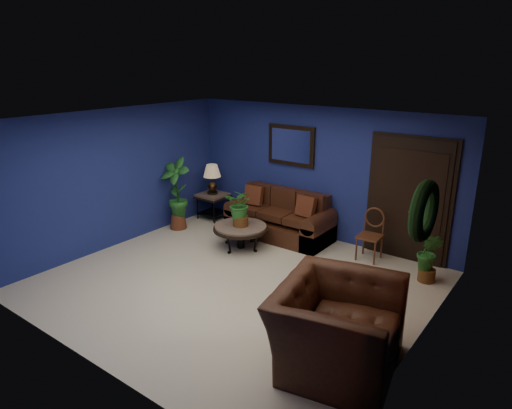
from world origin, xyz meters
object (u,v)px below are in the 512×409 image
Objects in this scene: side_chair at (372,231)px; armchair at (337,327)px; sofa at (281,221)px; end_table at (213,200)px; coffee_table at (241,229)px; table_lamp at (212,176)px.

armchair is (0.86, -2.97, -0.03)m from side_chair.
armchair is at bearing -47.35° from sofa.
end_table is at bearing 45.96° from armchair.
coffee_table is 2.31m from side_chair.
end_table is 0.97× the size of table_lamp.
sofa is 0.98m from coffee_table.
side_chair reaches higher than end_table.
end_table is 3.59m from side_chair.
armchair reaches higher than side_chair.
armchair is at bearing -33.90° from coffee_table.
side_chair is (3.59, 0.07, 0.09)m from end_table.
table_lamp is at bearing 178.69° from side_chair.
sofa is 1.87m from table_lamp.
coffee_table is 1.61× the size of table_lamp.
sofa is at bearing 0.90° from table_lamp.
sofa is at bearing 178.85° from side_chair.
table_lamp is 5.33m from armchair.
table_lamp is 0.42× the size of armchair.
side_chair is (1.83, 0.04, 0.20)m from sofa.
end_table is 0.41× the size of armchair.
table_lamp is 3.62m from side_chair.
side_chair is at bearing 1.06° from table_lamp.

